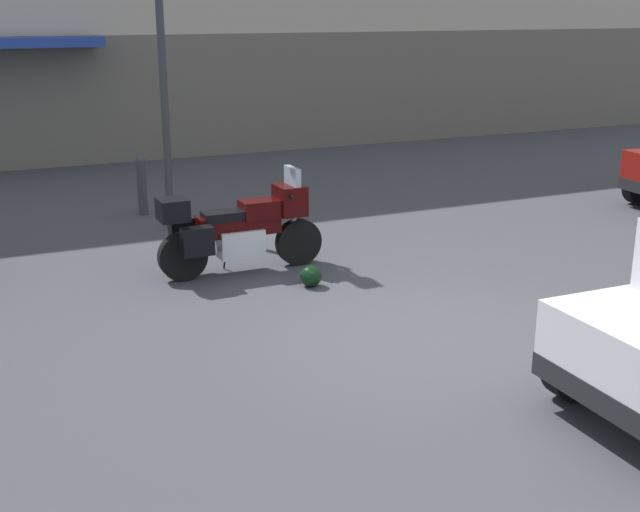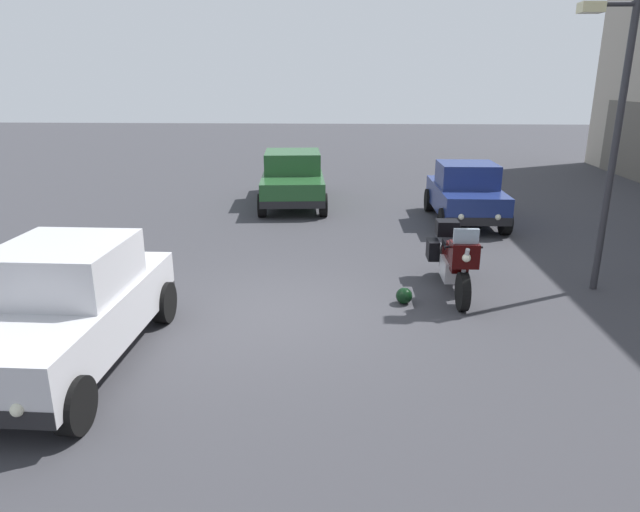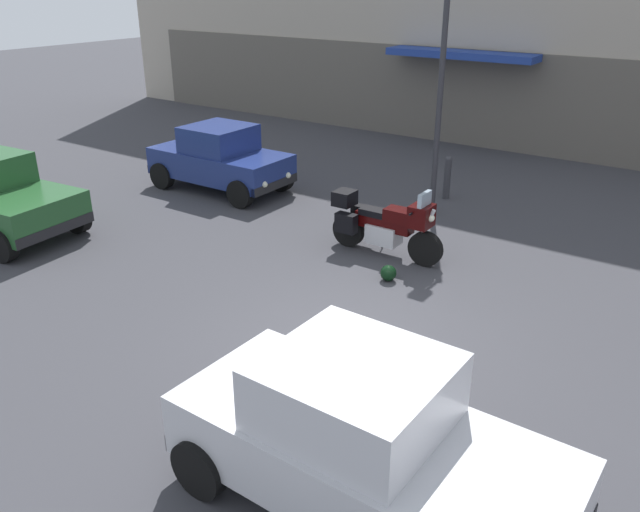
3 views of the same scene
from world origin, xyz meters
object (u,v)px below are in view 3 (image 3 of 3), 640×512
Objects in this scene: car_wagon_end at (364,441)px; streetlamp_curbside at (439,76)px; car_compact_side at (220,159)px; bollard_curbside at (447,176)px; motorcycle at (384,223)px; helmet at (388,273)px.

car_wagon_end is 8.87m from streetlamp_curbside.
bollard_curbside is at bearing 27.51° from car_compact_side.
motorcycle is 3.74m from bollard_curbside.
car_compact_side is at bearing 141.30° from car_wagon_end.
car_compact_side reaches higher than bollard_curbside.
motorcycle is at bearing -13.42° from car_compact_side.
car_wagon_end is at bearing -69.91° from bollard_curbside.
car_compact_side is 0.89× the size of car_wagon_end.
bollard_curbside reaches higher than helmet.
car_compact_side is at bearing 159.94° from helmet.
streetlamp_curbside is (-3.20, 7.99, 2.14)m from car_wagon_end.
bollard_curbside is at bearing 96.41° from motorcycle.
bollard_curbside is (-0.44, 3.71, -0.09)m from motorcycle.
helmet is 5.21m from car_wagon_end.
motorcycle is 8.07× the size of helmet.
bollard_curbside is at bearing 103.03° from helmet.
motorcycle reaches higher than helmet.
streetlamp_curbside reaches higher than motorcycle.
bollard_curbside is (-0.18, 1.27, -2.42)m from streetlamp_curbside.
bollard_curbside is at bearing 111.07° from car_wagon_end.
motorcycle is at bearing 118.95° from car_wagon_end.
car_wagon_end reaches higher than motorcycle.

